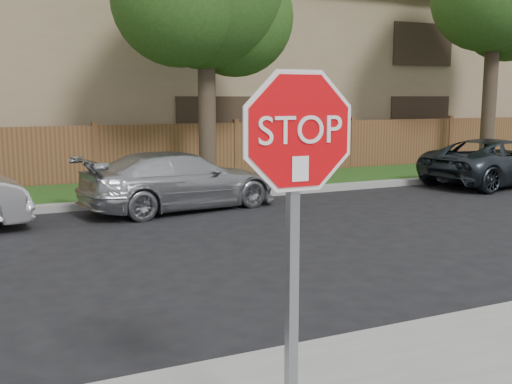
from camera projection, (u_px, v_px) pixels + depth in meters
name	position (u px, v px, depth m)	size (l,w,h in m)	color
ground	(316.00, 349.00, 5.63)	(90.00, 90.00, 0.00)	black
far_curb	(124.00, 203.00, 12.92)	(70.00, 0.30, 0.15)	gray
grass_strip	(109.00, 193.00, 14.41)	(70.00, 3.00, 0.12)	#1E4714
fence	(96.00, 156.00, 15.72)	(70.00, 0.12, 1.60)	brown
apartment_building	(63.00, 61.00, 20.31)	(35.20, 9.20, 7.20)	#917B5A
stop_sign	(297.00, 185.00, 3.58)	(1.01, 0.13, 2.55)	gray
sedan_right	(180.00, 180.00, 12.52)	(1.71, 4.20, 1.22)	#ADB0B4
sedan_far_right	(498.00, 162.00, 16.03)	(2.05, 4.44, 1.23)	#2E373E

